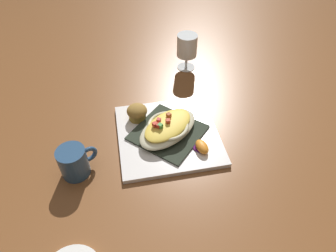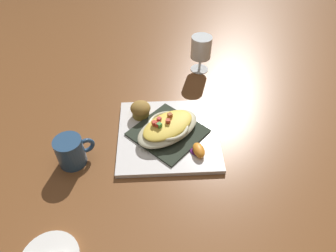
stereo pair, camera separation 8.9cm
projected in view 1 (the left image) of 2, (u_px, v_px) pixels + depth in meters
ground_plane at (168, 136)px, 0.92m from camera, size 2.60×2.60×0.00m
square_plate at (168, 135)px, 0.92m from camera, size 0.34×0.34×0.01m
folded_napkin at (168, 132)px, 0.91m from camera, size 0.26×0.26×0.01m
gratin_dish at (168, 127)px, 0.89m from camera, size 0.24×0.20×0.05m
muffin at (137, 112)px, 0.94m from camera, size 0.06×0.06×0.05m
orange_garnish at (201, 147)px, 0.86m from camera, size 0.04×0.06×0.02m
coffee_mug at (74, 163)px, 0.80m from camera, size 0.11×0.08×0.09m
stemmed_glass at (187, 47)px, 1.13m from camera, size 0.08×0.08×0.14m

